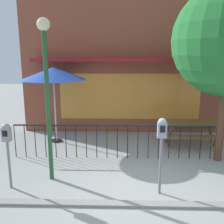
{
  "coord_description": "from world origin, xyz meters",
  "views": [
    {
      "loc": [
        -0.39,
        -5.14,
        2.91
      ],
      "look_at": [
        -0.6,
        2.21,
        1.25
      ],
      "focal_mm": 41.74,
      "sensor_mm": 36.0,
      "label": 1
    }
  ],
  "objects_px": {
    "picnic_table_left": "(191,127)",
    "patio_umbrella": "(53,74)",
    "parking_meter_far": "(7,139)",
    "street_lamp": "(46,77)",
    "parking_meter_near": "(162,136)"
  },
  "relations": [
    {
      "from": "picnic_table_left",
      "to": "parking_meter_near",
      "type": "height_order",
      "value": "parking_meter_near"
    },
    {
      "from": "patio_umbrella",
      "to": "street_lamp",
      "type": "height_order",
      "value": "street_lamp"
    },
    {
      "from": "picnic_table_left",
      "to": "street_lamp",
      "type": "height_order",
      "value": "street_lamp"
    },
    {
      "from": "patio_umbrella",
      "to": "street_lamp",
      "type": "distance_m",
      "value": 2.75
    },
    {
      "from": "street_lamp",
      "to": "patio_umbrella",
      "type": "bearing_deg",
      "value": 101.09
    },
    {
      "from": "picnic_table_left",
      "to": "patio_umbrella",
      "type": "height_order",
      "value": "patio_umbrella"
    },
    {
      "from": "parking_meter_far",
      "to": "street_lamp",
      "type": "relative_size",
      "value": 0.4
    },
    {
      "from": "picnic_table_left",
      "to": "parking_meter_near",
      "type": "xyz_separation_m",
      "value": [
        -1.46,
        -3.08,
        0.66
      ]
    },
    {
      "from": "parking_meter_far",
      "to": "street_lamp",
      "type": "xyz_separation_m",
      "value": [
        0.8,
        0.44,
        1.27
      ]
    },
    {
      "from": "picnic_table_left",
      "to": "parking_meter_far",
      "type": "height_order",
      "value": "parking_meter_far"
    },
    {
      "from": "parking_meter_near",
      "to": "patio_umbrella",
      "type": "bearing_deg",
      "value": 132.26
    },
    {
      "from": "picnic_table_left",
      "to": "patio_umbrella",
      "type": "xyz_separation_m",
      "value": [
        -4.45,
        0.21,
        1.66
      ]
    },
    {
      "from": "patio_umbrella",
      "to": "parking_meter_near",
      "type": "relative_size",
      "value": 1.5
    },
    {
      "from": "picnic_table_left",
      "to": "parking_meter_near",
      "type": "bearing_deg",
      "value": -115.44
    },
    {
      "from": "parking_meter_near",
      "to": "parking_meter_far",
      "type": "bearing_deg",
      "value": 177.44
    }
  ]
}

